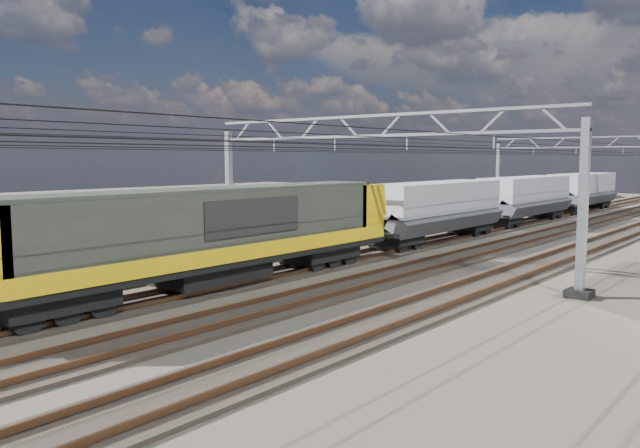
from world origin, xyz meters
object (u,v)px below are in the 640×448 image
Objects in this scene: locomotive at (212,231)px; hopper_wagon_lead at (436,206)px; catenary_gantry_far at (598,172)px; hopper_wagon_mid at (526,196)px; hopper_wagon_third at (582,189)px; catenary_gantry_mid at (369,185)px.

hopper_wagon_lead is at bearing 90.00° from locomotive.
hopper_wagon_lead is at bearing -94.39° from catenary_gantry_far.
hopper_wagon_mid is (-2.00, -11.83, -1.67)m from catenary_gantry_far.
hopper_wagon_mid is (-0.00, 31.90, -0.09)m from locomotive.
hopper_wagon_third is at bearing 130.15° from catenary_gantry_far.
catenary_gantry_mid is 38.46m from hopper_wagon_third.
locomotive is at bearing -104.52° from catenary_gantry_mid.
catenary_gantry_mid reaches higher than locomotive.
catenary_gantry_far is 43.80m from locomotive.
hopper_wagon_lead is (-2.00, 9.97, -1.67)m from catenary_gantry_mid.
hopper_wagon_third is at bearing 92.98° from catenary_gantry_mid.
hopper_wagon_lead is (-2.00, -26.03, -1.67)m from catenary_gantry_far.
catenary_gantry_far reaches higher than hopper_wagon_third.
locomotive is 1.62× the size of hopper_wagon_lead.
catenary_gantry_mid is at bearing 75.48° from locomotive.
locomotive reaches higher than hopper_wagon_lead.
locomotive reaches higher than hopper_wagon_third.
catenary_gantry_mid is at bearing -90.00° from catenary_gantry_far.
hopper_wagon_mid is 14.20m from hopper_wagon_third.
catenary_gantry_mid is 8.13m from locomotive.
catenary_gantry_far is 3.52m from hopper_wagon_third.
catenary_gantry_far is at bearing -49.85° from hopper_wagon_third.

